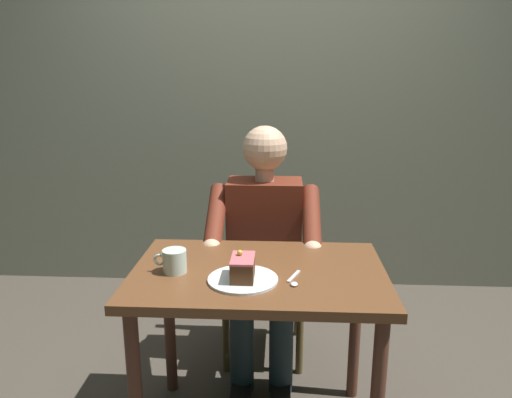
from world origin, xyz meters
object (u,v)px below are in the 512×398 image
(cake_slice, at_px, (243,268))
(coffee_cup, at_px, (174,261))
(chair, at_px, (265,261))
(seated_person, at_px, (264,247))
(dessert_spoon, at_px, (294,280))
(dining_table, at_px, (259,295))

(cake_slice, bearing_deg, coffee_cup, -13.50)
(chair, height_order, seated_person, seated_person)
(seated_person, distance_m, dessert_spoon, 0.62)
(chair, height_order, coffee_cup, chair)
(cake_slice, xyz_separation_m, coffee_cup, (0.26, -0.06, -0.00))
(chair, xyz_separation_m, cake_slice, (0.05, 0.78, 0.29))
(chair, bearing_deg, dining_table, 90.00)
(dining_table, distance_m, seated_person, 0.50)
(cake_slice, bearing_deg, seated_person, -94.88)
(dining_table, bearing_deg, chair, -90.00)
(dining_table, bearing_deg, dessert_spoon, 142.95)
(seated_person, bearing_deg, coffee_cup, 60.00)
(cake_slice, distance_m, coffee_cup, 0.27)
(dining_table, xyz_separation_m, chair, (0.00, -0.67, -0.14))
(dining_table, xyz_separation_m, cake_slice, (0.05, 0.10, 0.15))
(cake_slice, distance_m, dessert_spoon, 0.19)
(coffee_cup, bearing_deg, seated_person, -120.00)
(chair, distance_m, dessert_spoon, 0.82)
(chair, bearing_deg, cake_slice, 86.20)
(dining_table, height_order, dessert_spoon, dessert_spoon)
(chair, distance_m, seated_person, 0.22)
(dining_table, height_order, chair, chair)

